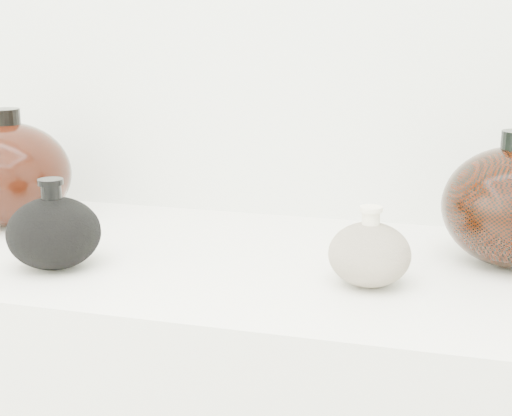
# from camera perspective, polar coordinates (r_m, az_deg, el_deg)

# --- Properties ---
(black_gourd_vase) EXTENTS (0.15, 0.15, 0.13)m
(black_gourd_vase) POSITION_cam_1_polar(r_m,az_deg,el_deg) (1.03, -15.86, -1.87)
(black_gourd_vase) COLOR black
(black_gourd_vase) RESTS_ON display_counter
(cream_gourd_vase) EXTENTS (0.14, 0.14, 0.11)m
(cream_gourd_vase) POSITION_cam_1_polar(r_m,az_deg,el_deg) (0.94, 9.06, -3.62)
(cream_gourd_vase) COLOR beige
(cream_gourd_vase) RESTS_ON display_counter
(left_round_pot) EXTENTS (0.23, 0.23, 0.20)m
(left_round_pot) POSITION_cam_1_polar(r_m,az_deg,el_deg) (1.27, -19.16, 2.62)
(left_round_pot) COLOR black
(left_round_pot) RESTS_ON display_counter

